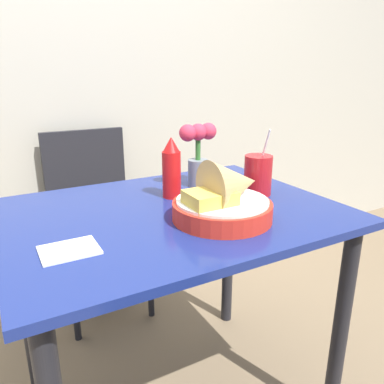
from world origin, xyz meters
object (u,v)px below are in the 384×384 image
drink_cup (258,176)px  flower_vase (198,150)px  food_basket (226,198)px  ketchup_bottle (172,169)px  chair_far_window (93,206)px

drink_cup → flower_vase: size_ratio=0.99×
food_basket → flower_vase: flower_vase is taller
drink_cup → food_basket: bearing=-148.3°
drink_cup → flower_vase: bearing=125.0°
ketchup_bottle → food_basket: bearing=-79.1°
chair_far_window → ketchup_bottle: size_ratio=4.37×
ketchup_bottle → drink_cup: bearing=-22.8°
ketchup_bottle → flower_vase: bearing=26.7°
flower_vase → ketchup_bottle: bearing=-153.3°
food_basket → drink_cup: (0.22, 0.14, 0.00)m
chair_far_window → food_basket: bearing=-80.8°
food_basket → ketchup_bottle: bearing=100.9°
food_basket → drink_cup: size_ratio=1.26×
ketchup_bottle → flower_vase: 0.16m
chair_far_window → food_basket: (0.15, -0.94, 0.30)m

